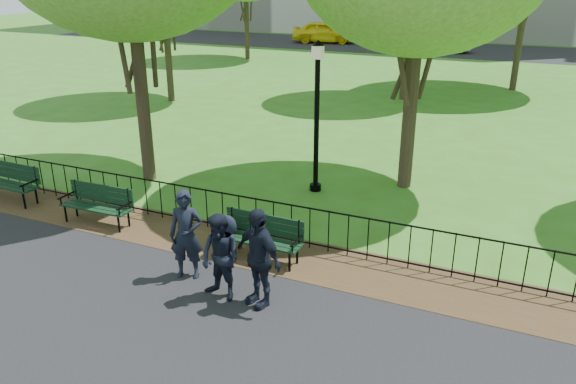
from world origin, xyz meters
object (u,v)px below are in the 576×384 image
at_px(park_bench_left_b, 9,178).
at_px(lamppost, 317,112).
at_px(person_left, 186,235).
at_px(person_mid, 220,258).
at_px(park_bench_main, 246,230).
at_px(park_bench_left_a, 98,200).
at_px(sedan_silver, 435,40).
at_px(person_right, 258,257).
at_px(taxi, 324,32).

height_order(park_bench_left_b, lamppost, lamppost).
distance_m(person_left, person_mid, 1.01).
xyz_separation_m(park_bench_main, person_left, (-0.62, -1.10, 0.25)).
bearing_deg(lamppost, park_bench_left_a, -133.21).
relative_size(lamppost, sedan_silver, 0.78).
height_order(person_mid, person_right, person_right).
distance_m(person_left, person_right, 1.61).
height_order(lamppost, sedan_silver, lamppost).
height_order(taxi, sedan_silver, taxi).
relative_size(park_bench_left_a, park_bench_left_b, 0.94).
bearing_deg(taxi, park_bench_left_a, 179.95).
xyz_separation_m(person_left, person_mid, (0.93, -0.39, -0.07)).
relative_size(park_bench_main, lamppost, 0.45).
xyz_separation_m(park_bench_main, lamppost, (-0.12, 3.90, 1.45)).
height_order(lamppost, person_right, lamppost).
bearing_deg(park_bench_main, park_bench_left_a, -179.69).
relative_size(park_bench_main, person_mid, 1.11).
relative_size(person_right, taxi, 0.36).
relative_size(park_bench_main, taxi, 0.35).
bearing_deg(park_bench_main, lamppost, 93.05).
height_order(park_bench_left_a, park_bench_left_b, park_bench_left_b).
relative_size(person_mid, person_right, 0.89).
height_order(person_right, sedan_silver, person_right).
height_order(park_bench_left_b, sedan_silver, sedan_silver).
distance_m(lamppost, person_left, 5.16).
bearing_deg(sedan_silver, taxi, 69.72).
relative_size(person_left, person_mid, 1.09).
relative_size(park_bench_left_b, sedan_silver, 0.37).
bearing_deg(sedan_silver, park_bench_left_a, 168.79).
xyz_separation_m(park_bench_left_a, person_left, (3.11, -1.16, 0.30)).
height_order(person_left, person_right, person_right).
height_order(person_mid, taxi, taxi).
bearing_deg(person_right, sedan_silver, 118.34).
bearing_deg(taxi, person_left, -175.69).
relative_size(lamppost, person_right, 2.17).
bearing_deg(park_bench_left_a, sedan_silver, 85.78).
bearing_deg(person_mid, taxi, 120.15).
xyz_separation_m(park_bench_main, taxi, (-11.32, 33.70, 0.25)).
bearing_deg(taxi, lamppost, -172.19).
bearing_deg(person_left, park_bench_left_b, 147.65).
bearing_deg(park_bench_left_b, park_bench_left_a, -2.02).
bearing_deg(lamppost, park_bench_main, -88.22).
bearing_deg(person_mid, sedan_silver, 106.55).
height_order(park_bench_main, person_left, person_left).
bearing_deg(sedan_silver, park_bench_left_b, 163.56).
bearing_deg(sedan_silver, lamppost, 175.82).
xyz_separation_m(park_bench_left_b, person_right, (7.60, -1.61, 0.30)).
bearing_deg(person_left, sedan_silver, 73.28).
xyz_separation_m(park_bench_left_a, park_bench_left_b, (-2.91, 0.17, 0.03)).
bearing_deg(park_bench_left_b, lamppost, 30.65).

